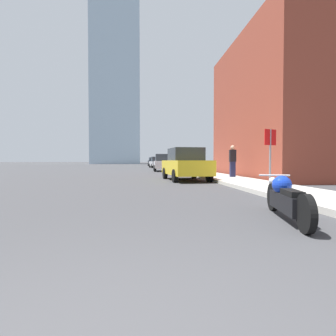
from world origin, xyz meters
The scene contains 10 objects.
sidewalk centered at (5.00, 40.00, 0.07)m, with size 2.25×240.00×0.15m.
brick_storefront centered at (11.79, 15.02, 4.43)m, with size 10.93×10.76×8.85m.
distant_tower centered at (-7.93, 89.85, 34.46)m, with size 15.66×15.66×68.92m.
motorcycle centered at (2.90, 3.45, 0.39)m, with size 0.81×2.34×0.79m.
parked_car_yellow centered at (2.68, 13.00, 0.87)m, with size 2.26×4.47×1.75m.
parked_car_white centered at (2.53, 25.47, 0.85)m, with size 2.01×4.56×1.72m.
parked_car_silver centered at (2.58, 38.02, 0.82)m, with size 2.19×4.25×1.64m.
parked_car_black centered at (2.60, 50.17, 0.85)m, with size 1.99×4.54×1.69m.
stop_sign centered at (5.17, 8.45, 1.59)m, with size 0.57×0.26×2.11m.
pedestrian centered at (5.44, 13.30, 1.08)m, with size 0.36×0.25×1.78m.
Camera 1 is at (0.29, -1.04, 1.07)m, focal length 28.00 mm.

